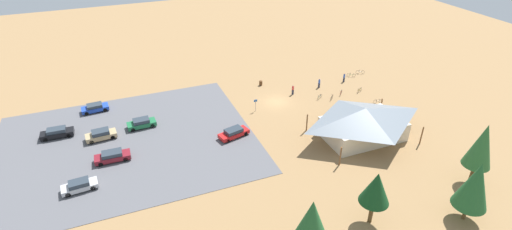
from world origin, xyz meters
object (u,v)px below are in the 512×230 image
object	(u,v)px
bicycle_silver_near_porch	(378,101)
car_black_inner_stall	(57,133)
visitor_by_pavilion	(344,77)
bike_pavilion	(364,121)
car_green_front_row	(142,123)
bicycle_green_edge_south	(351,75)
visitor_near_lot	(319,83)
car_silver_near_entry	(79,186)
pine_center	(312,223)
bicycle_teal_front_row	(320,97)
car_red_back_corner	(234,133)
car_tan_aisle_side	(101,135)
bicycle_white_yard_right	(360,72)
pine_east	(475,185)
pine_west	(376,188)
visitor_crossing_yard	(293,90)
pine_midwest	(482,146)
bicycle_red_yard_left	(341,93)
car_blue_end_stall	(95,108)
bicycle_yellow_near_sign	(359,90)
trash_bin	(261,83)
bicycle_black_mid_cluster	(332,98)
lot_sign	(256,103)
car_maroon_second_row	(112,156)

from	to	relation	value
bicycle_silver_near_porch	car_black_inner_stall	bearing A→B (deg)	-10.04
visitor_by_pavilion	bike_pavilion	bearing A→B (deg)	64.86
car_green_front_row	bicycle_green_edge_south	bearing A→B (deg)	-174.52
visitor_near_lot	car_green_front_row	bearing A→B (deg)	3.69
car_silver_near_entry	visitor_near_lot	distance (m)	44.29
pine_center	bicycle_teal_front_row	bearing A→B (deg)	-121.78
car_red_back_corner	car_tan_aisle_side	xyz separation A→B (m)	(18.47, -6.77, 0.04)
bicycle_green_edge_south	car_red_back_corner	world-z (taller)	car_red_back_corner
bicycle_white_yard_right	bicycle_teal_front_row	bearing A→B (deg)	26.09
car_tan_aisle_side	car_red_back_corner	bearing A→B (deg)	159.88
pine_center	car_red_back_corner	size ratio (longest dim) A/B	1.58
bicycle_silver_near_porch	bicycle_white_yard_right	bearing A→B (deg)	-111.10
car_silver_near_entry	bicycle_silver_near_porch	bearing A→B (deg)	-174.09
pine_east	car_red_back_corner	size ratio (longest dim) A/B	1.56
pine_west	visitor_crossing_yard	size ratio (longest dim) A/B	3.70
pine_midwest	car_tan_aisle_side	xyz separation A→B (m)	(42.79, -27.83, -4.87)
car_red_back_corner	car_tan_aisle_side	bearing A→B (deg)	-20.12
bicycle_red_yard_left	car_tan_aisle_side	size ratio (longest dim) A/B	0.28
pine_center	car_blue_end_stall	bearing A→B (deg)	-65.14
car_green_front_row	car_blue_end_stall	world-z (taller)	car_green_front_row
bicycle_yellow_near_sign	visitor_crossing_yard	distance (m)	12.39
bicycle_green_edge_south	pine_west	bearing A→B (deg)	59.14
car_red_back_corner	car_tan_aisle_side	distance (m)	19.67
trash_bin	bicycle_white_yard_right	distance (m)	20.82
bicycle_green_edge_south	car_tan_aisle_side	xyz separation A→B (m)	(47.18, 5.14, 0.42)
car_silver_near_entry	bicycle_black_mid_cluster	bearing A→B (deg)	-167.53
car_blue_end_stall	car_silver_near_entry	bearing A→B (deg)	82.89
lot_sign	car_silver_near_entry	xyz separation A→B (m)	(27.53, 10.48, -0.71)
trash_bin	car_maroon_second_row	world-z (taller)	car_maroon_second_row
bicycle_teal_front_row	car_blue_end_stall	world-z (taller)	car_blue_end_stall
car_silver_near_entry	lot_sign	bearing A→B (deg)	-159.16
bicycle_black_mid_cluster	visitor_crossing_yard	distance (m)	7.06
pine_west	bicycle_white_yard_right	world-z (taller)	pine_west
car_red_back_corner	visitor_crossing_yard	distance (m)	17.27
visitor_crossing_yard	bicycle_yellow_near_sign	bearing A→B (deg)	162.51
car_green_front_row	car_silver_near_entry	xyz separation A→B (m)	(9.08, 12.22, -0.05)
lot_sign	pine_west	size ratio (longest dim) A/B	0.32
lot_sign	car_blue_end_stall	size ratio (longest dim) A/B	0.50
pine_center	bicycle_silver_near_porch	world-z (taller)	pine_center
pine_midwest	bicycle_yellow_near_sign	xyz separation A→B (m)	(-2.01, -26.69, -5.26)
bicycle_silver_near_porch	car_red_back_corner	size ratio (longest dim) A/B	0.34
bicycle_green_edge_south	bicycle_red_yard_left	world-z (taller)	bicycle_red_yard_left
pine_midwest	car_silver_near_entry	distance (m)	49.07
visitor_by_pavilion	visitor_crossing_yard	world-z (taller)	visitor_crossing_yard
car_green_front_row	car_black_inner_stall	distance (m)	12.26
pine_west	car_black_inner_stall	bearing A→B (deg)	-43.88
pine_west	car_black_inner_stall	world-z (taller)	pine_west
pine_east	car_maroon_second_row	bearing A→B (deg)	-35.96
bike_pavilion	bicycle_white_yard_right	bearing A→B (deg)	-124.38
pine_center	bicycle_green_edge_south	xyz separation A→B (m)	(-29.14, -35.94, -4.74)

